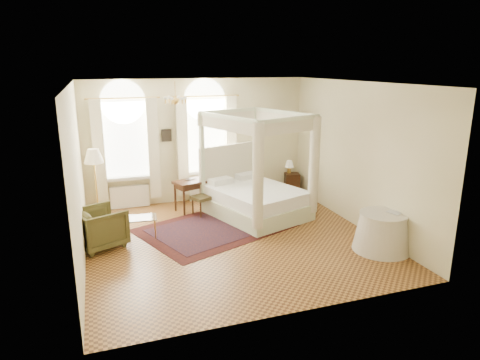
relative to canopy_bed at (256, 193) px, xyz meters
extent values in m
plane|color=#A86F30|center=(-1.03, -1.24, -0.58)|extent=(6.00, 6.00, 0.00)
plane|color=#F8E9BD|center=(-1.03, 1.76, 1.07)|extent=(6.00, 0.00, 6.00)
plane|color=#F8E9BD|center=(-1.03, -4.24, 1.07)|extent=(6.00, 0.00, 6.00)
plane|color=#F8E9BD|center=(-4.03, -1.24, 1.07)|extent=(0.00, 6.00, 6.00)
plane|color=#F8E9BD|center=(1.97, -1.24, 1.07)|extent=(0.00, 6.00, 6.00)
plane|color=white|center=(-1.03, -1.24, 2.72)|extent=(6.00, 6.00, 0.00)
cube|color=white|center=(-2.93, 1.73, 1.22)|extent=(1.10, 0.04, 1.90)
cylinder|color=white|center=(-2.93, 1.73, 2.17)|extent=(1.10, 0.04, 1.10)
cube|color=white|center=(-2.93, 1.64, 0.23)|extent=(1.32, 0.24, 0.08)
cube|color=beige|center=(-3.60, 1.56, 0.97)|extent=(0.28, 0.14, 2.60)
cube|color=beige|center=(-2.26, 1.56, 0.97)|extent=(0.28, 0.14, 2.60)
cube|color=white|center=(-2.93, 1.66, -0.28)|extent=(1.00, 0.12, 0.58)
cube|color=white|center=(-0.83, 1.73, 1.22)|extent=(1.10, 0.04, 1.90)
cylinder|color=white|center=(-0.83, 1.73, 2.17)|extent=(1.10, 0.04, 1.10)
cube|color=white|center=(-0.83, 1.64, 0.23)|extent=(1.32, 0.24, 0.08)
cube|color=beige|center=(-1.50, 1.56, 0.97)|extent=(0.28, 0.14, 2.60)
cube|color=beige|center=(-0.16, 1.56, 0.97)|extent=(0.28, 0.14, 2.60)
cube|color=white|center=(-0.83, 1.66, -0.28)|extent=(1.00, 0.12, 0.58)
cylinder|color=gold|center=(-1.93, -0.04, 2.52)|extent=(0.02, 0.02, 0.40)
sphere|color=gold|center=(-1.93, -0.04, 2.30)|extent=(0.16, 0.16, 0.16)
sphere|color=beige|center=(-1.71, -0.04, 2.37)|extent=(0.07, 0.07, 0.07)
sphere|color=beige|center=(-1.82, 0.16, 2.37)|extent=(0.07, 0.07, 0.07)
sphere|color=beige|center=(-2.04, 0.16, 2.37)|extent=(0.07, 0.07, 0.07)
sphere|color=beige|center=(-2.15, -0.04, 2.37)|extent=(0.07, 0.07, 0.07)
sphere|color=beige|center=(-2.04, -0.23, 2.37)|extent=(0.07, 0.07, 0.07)
sphere|color=beige|center=(-1.82, -0.23, 2.37)|extent=(0.07, 0.07, 0.07)
cube|color=black|center=(-1.88, 1.73, 1.27)|extent=(0.26, 0.03, 0.32)
cube|color=black|center=(0.42, 1.73, 1.37)|extent=(0.22, 0.03, 0.26)
cube|color=beige|center=(0.00, 0.01, -0.38)|extent=(2.50, 2.77, 0.39)
cube|color=white|center=(0.00, 0.01, -0.03)|extent=(2.36, 2.63, 0.31)
cube|color=beige|center=(-0.37, 1.05, 0.40)|extent=(1.78, 0.69, 1.31)
cube|color=beige|center=(-1.17, 0.75, 0.67)|extent=(0.12, 0.12, 2.51)
cube|color=beige|center=(0.46, 1.32, 0.67)|extent=(0.12, 0.12, 2.51)
cube|color=beige|center=(-0.47, -1.29, 0.67)|extent=(0.12, 0.12, 2.51)
cube|color=beige|center=(1.16, -0.72, 0.67)|extent=(0.12, 0.12, 2.51)
cube|color=beige|center=(-0.36, 1.03, 1.93)|extent=(1.78, 0.69, 0.09)
cube|color=beige|center=(0.35, -1.01, 1.93)|extent=(1.78, 0.69, 0.09)
cube|color=beige|center=(-0.82, -0.27, 1.93)|extent=(0.83, 2.19, 0.09)
cube|color=beige|center=(0.81, 0.30, 1.93)|extent=(0.83, 2.19, 0.09)
cube|color=beige|center=(-0.36, 1.03, 1.78)|extent=(1.83, 0.67, 0.31)
cube|color=beige|center=(0.35, -1.01, 1.78)|extent=(1.83, 0.67, 0.31)
cube|color=beige|center=(-0.82, -0.27, 1.78)|extent=(0.81, 2.24, 0.31)
cube|color=beige|center=(0.81, 0.30, 1.78)|extent=(0.81, 2.24, 0.31)
cylinder|color=beige|center=(-0.47, -1.29, 0.78)|extent=(0.24, 0.24, 2.29)
cylinder|color=beige|center=(1.16, -0.72, 0.78)|extent=(0.24, 0.24, 2.29)
cube|color=#331D0E|center=(1.67, 1.46, -0.28)|extent=(0.50, 0.47, 0.59)
cylinder|color=gold|center=(1.62, 1.56, 0.10)|extent=(0.11, 0.11, 0.18)
cone|color=beige|center=(1.62, 1.56, 0.28)|extent=(0.25, 0.25, 0.20)
cube|color=#331D0E|center=(-1.33, 0.95, 0.18)|extent=(1.18, 0.88, 0.06)
cube|color=#331D0E|center=(-1.33, 0.95, 0.08)|extent=(1.04, 0.75, 0.11)
cylinder|color=#331D0E|center=(-1.84, 0.99, -0.21)|extent=(0.05, 0.05, 0.74)
cylinder|color=#331D0E|center=(-0.97, 1.31, -0.21)|extent=(0.05, 0.05, 0.74)
cylinder|color=#331D0E|center=(-1.70, 0.59, -0.21)|extent=(0.05, 0.05, 0.74)
cylinder|color=#331D0E|center=(-0.83, 0.92, -0.21)|extent=(0.05, 0.05, 0.74)
imported|color=black|center=(-1.43, 1.08, 0.22)|extent=(0.33, 0.26, 0.02)
cube|color=#41361C|center=(-1.27, 0.49, -0.13)|extent=(0.56, 0.56, 0.09)
cylinder|color=#331D0E|center=(-1.35, 0.27, -0.38)|extent=(0.04, 0.04, 0.41)
cylinder|color=#331D0E|center=(-1.06, 0.41, -0.38)|extent=(0.04, 0.04, 0.41)
cylinder|color=#331D0E|center=(-1.48, 0.57, -0.38)|extent=(0.04, 0.04, 0.41)
cylinder|color=#331D0E|center=(-1.19, 0.70, -0.38)|extent=(0.04, 0.04, 0.41)
imported|color=#443F1D|center=(-3.71, -0.72, -0.16)|extent=(1.19, 1.18, 0.83)
cube|color=silver|center=(-2.86, -0.47, -0.14)|extent=(0.70, 0.52, 0.02)
cylinder|color=gold|center=(-3.16, -0.62, -0.36)|extent=(0.03, 0.03, 0.44)
cylinder|color=gold|center=(-2.59, -0.68, -0.36)|extent=(0.03, 0.03, 0.44)
cylinder|color=gold|center=(-3.12, -0.25, -0.36)|extent=(0.03, 0.03, 0.44)
cylinder|color=gold|center=(-2.55, -0.31, -0.36)|extent=(0.03, 0.03, 0.44)
cylinder|color=gold|center=(-3.73, 0.92, -0.56)|extent=(0.31, 0.31, 0.03)
cylinder|color=gold|center=(-3.73, 0.92, 0.19)|extent=(0.04, 0.04, 1.54)
cone|color=beige|center=(-3.73, 0.92, 1.01)|extent=(0.45, 0.45, 0.33)
cube|color=#461410|center=(-1.21, -0.49, -0.58)|extent=(3.86, 3.34, 0.01)
cube|color=black|center=(-1.21, -0.49, -0.57)|extent=(3.20, 2.68, 0.01)
cone|color=beige|center=(1.67, -2.73, -0.21)|extent=(1.15, 1.15, 0.74)
cylinder|color=beige|center=(1.67, -2.73, 0.18)|extent=(0.94, 0.94, 0.04)
imported|color=black|center=(1.78, -2.82, 0.22)|extent=(0.27, 0.31, 0.02)
camera|label=1|loc=(-3.64, -9.41, 3.08)|focal=32.00mm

